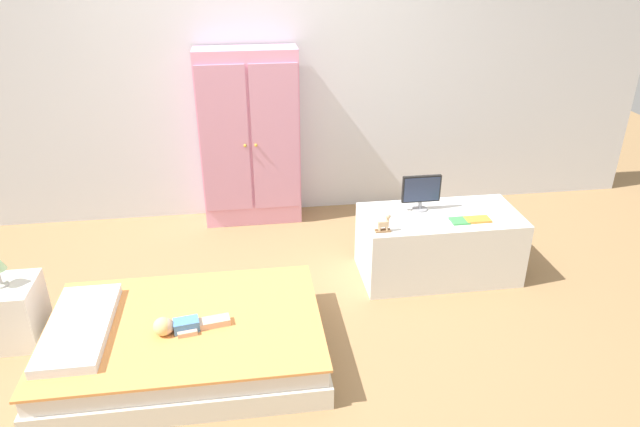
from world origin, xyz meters
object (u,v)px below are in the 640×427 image
wardrobe (250,139)px  doll (177,325)px  nightstand (10,313)px  tv_monitor (421,191)px  bed (187,340)px  tv_stand (438,244)px  book_green (459,221)px  rocking_horse_toy (384,223)px  book_orange (478,219)px

wardrobe → doll: bearing=-104.3°
nightstand → tv_monitor: bearing=9.9°
bed → wardrobe: 1.82m
wardrobe → tv_stand: 1.64m
nightstand → book_green: 2.72m
bed → tv_stand: bearing=22.0°
tv_stand → rocking_horse_toy: 0.54m
bed → rocking_horse_toy: 1.34m
book_green → book_orange: bearing=0.0°
nightstand → book_green: size_ratio=3.29×
nightstand → rocking_horse_toy: bearing=4.4°
book_orange → tv_monitor: bearing=147.4°
doll → nightstand: (-0.97, 0.39, -0.10)m
book_orange → rocking_horse_toy: bearing=-174.3°
tv_monitor → book_green: (0.20, -0.20, -0.13)m
bed → book_orange: bearing=16.5°
bed → book_green: size_ratio=13.21×
bed → tv_monitor: bearing=26.3°
bed → doll: doll is taller
bed → book_green: bearing=17.6°
nightstand → book_green: (2.69, 0.23, 0.27)m
doll → wardrobe: size_ratio=0.29×
wardrobe → tv_stand: (1.20, -1.02, -0.46)m
doll → bed: bearing=71.5°
nightstand → tv_stand: 2.64m
tv_monitor → wardrobe: bearing=139.3°
tv_stand → book_green: (0.08, -0.12, 0.23)m
nightstand → wardrobe: 2.03m
tv_monitor → book_orange: tv_monitor is taller
doll → book_green: bearing=19.6°
wardrobe → book_orange: size_ratio=8.55×
rocking_horse_toy → book_green: 0.51m
book_orange → wardrobe: bearing=141.0°
bed → wardrobe: bearing=75.9°
doll → book_green: book_green is taller
book_orange → tv_stand: bearing=149.8°
rocking_horse_toy → bed: bearing=-158.3°
doll → tv_stand: size_ratio=0.38×
nightstand → wardrobe: (1.41, 1.37, 0.50)m
bed → nightstand: (-0.99, 0.31, 0.06)m
bed → wardrobe: size_ratio=1.06×
bed → nightstand: 1.04m
rocking_horse_toy → tv_stand: bearing=22.7°
tv_monitor → book_green: tv_monitor is taller
wardrobe → tv_stand: bearing=-40.3°
doll → wardrobe: 1.85m
bed → book_orange: book_orange is taller
tv_monitor → bed: bearing=-153.7°
bed → rocking_horse_toy: rocking_horse_toy is taller
tv_monitor → book_orange: (0.32, -0.20, -0.13)m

